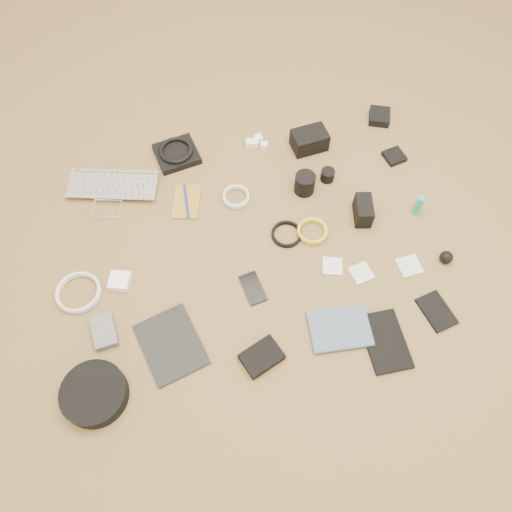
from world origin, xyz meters
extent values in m
cube|color=brown|center=(0.00, 0.00, -0.02)|extent=(4.00, 4.00, 0.04)
imported|color=#BCBCC0|center=(-0.47, 0.36, 0.01)|extent=(0.39, 0.33, 0.03)
cube|color=black|center=(-0.20, 0.49, 0.01)|extent=(0.18, 0.17, 0.03)
torus|color=black|center=(-0.20, 0.49, 0.04)|extent=(0.18, 0.18, 0.02)
cube|color=white|center=(0.09, 0.47, 0.01)|extent=(0.04, 0.04, 0.03)
cube|color=white|center=(0.11, 0.47, 0.01)|extent=(0.03, 0.03, 0.03)
cube|color=white|center=(0.13, 0.49, 0.01)|extent=(0.04, 0.04, 0.03)
cube|color=white|center=(0.15, 0.45, 0.01)|extent=(0.04, 0.04, 0.03)
cube|color=black|center=(0.32, 0.41, 0.04)|extent=(0.14, 0.10, 0.08)
cube|color=black|center=(0.65, 0.47, 0.02)|extent=(0.11, 0.12, 0.03)
cube|color=olive|center=(-0.20, 0.27, 0.00)|extent=(0.14, 0.18, 0.01)
cylinder|color=#1627B4|center=(-0.20, 0.27, 0.01)|extent=(0.02, 0.16, 0.01)
torus|color=silver|center=(-0.02, 0.23, 0.01)|extent=(0.13, 0.13, 0.01)
cylinder|color=black|center=(0.24, 0.21, 0.04)|extent=(0.08, 0.08, 0.08)
cylinder|color=black|center=(0.34, 0.23, 0.02)|extent=(0.07, 0.07, 0.05)
cube|color=black|center=(0.63, 0.27, 0.01)|extent=(0.09, 0.09, 0.02)
cube|color=white|center=(-0.49, -0.01, 0.01)|extent=(0.09, 0.09, 0.03)
torus|color=silver|center=(-0.63, -0.01, 0.01)|extent=(0.17, 0.17, 0.01)
torus|color=black|center=(0.12, 0.03, 0.00)|extent=(0.11, 0.11, 0.01)
torus|color=gold|center=(0.21, 0.02, 0.01)|extent=(0.14, 0.14, 0.01)
cube|color=black|center=(0.41, 0.04, 0.04)|extent=(0.08, 0.12, 0.08)
cylinder|color=teal|center=(0.61, 0.00, 0.04)|extent=(0.03, 0.03, 0.09)
cube|color=#5A5A5F|center=(-0.56, -0.18, 0.02)|extent=(0.08, 0.11, 0.03)
cube|color=black|center=(-0.36, -0.27, 0.01)|extent=(0.22, 0.26, 0.01)
cube|color=black|center=(-0.05, -0.15, 0.00)|extent=(0.07, 0.12, 0.01)
cube|color=silver|center=(0.23, -0.13, 0.00)|extent=(0.09, 0.09, 0.01)
cube|color=silver|center=(0.32, -0.19, 0.00)|extent=(0.08, 0.08, 0.01)
cube|color=silver|center=(0.49, -0.20, 0.01)|extent=(0.08, 0.08, 0.01)
sphere|color=black|center=(0.62, -0.21, 0.02)|extent=(0.06, 0.06, 0.05)
cylinder|color=black|center=(-0.61, -0.37, 0.03)|extent=(0.21, 0.21, 0.05)
cube|color=black|center=(-0.09, -0.39, 0.02)|extent=(0.15, 0.12, 0.03)
imported|color=#3F536A|center=(0.17, -0.43, 0.01)|extent=(0.21, 0.17, 0.02)
cube|color=black|center=(0.31, -0.44, 0.01)|extent=(0.14, 0.21, 0.01)
cube|color=black|center=(0.51, -0.38, 0.01)|extent=(0.11, 0.14, 0.01)
camera|label=1|loc=(-0.23, -0.85, 1.54)|focal=35.00mm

